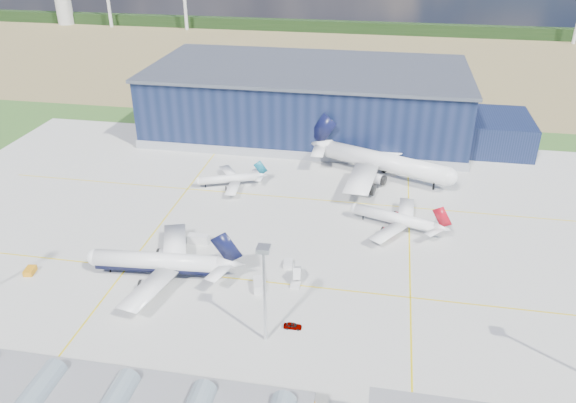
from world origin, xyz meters
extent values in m
plane|color=#325821|center=(0.00, 0.00, 0.00)|extent=(600.00, 600.00, 0.00)
cube|color=#A4A49F|center=(0.00, 10.00, 0.03)|extent=(220.00, 160.00, 0.06)
cube|color=yellow|center=(0.00, -10.00, 0.07)|extent=(180.00, 0.40, 0.02)
cube|color=yellow|center=(0.00, 35.00, 0.07)|extent=(180.00, 0.40, 0.02)
cube|color=yellow|center=(-30.00, 10.00, 0.07)|extent=(0.40, 120.00, 0.02)
cube|color=yellow|center=(40.00, 10.00, 0.07)|extent=(0.40, 120.00, 0.02)
cube|color=olive|center=(0.00, 220.00, 0.00)|extent=(600.00, 220.00, 0.01)
cube|color=black|center=(0.00, 300.00, 4.00)|extent=(600.00, 8.00, 8.00)
cube|color=#101A37|center=(0.00, 95.00, 12.50)|extent=(120.00, 60.00, 25.00)
cube|color=gray|center=(0.00, 95.00, 1.60)|extent=(121.00, 61.00, 3.20)
cube|color=#494F5C|center=(0.00, 95.00, 25.50)|extent=(122.00, 62.00, 1.20)
cube|color=#101A37|center=(72.00, 90.00, 6.00)|extent=(24.00, 30.00, 12.00)
cylinder|color=silver|center=(10.00, -30.00, 11.00)|extent=(0.70, 0.70, 22.00)
cube|color=silver|center=(10.00, -30.00, 22.50)|extent=(2.60, 2.60, 1.00)
cube|color=orange|center=(-52.47, -16.90, 0.73)|extent=(2.71, 3.84, 1.47)
cube|color=silver|center=(-16.00, 4.22, 1.22)|extent=(5.62, 2.51, 2.44)
cube|color=silver|center=(9.77, -2.30, 0.71)|extent=(2.47, 3.45, 1.42)
cube|color=silver|center=(4.53, -13.02, 1.13)|extent=(3.56, 5.38, 2.26)
cube|color=silver|center=(12.98, -8.10, 1.41)|extent=(2.32, 4.59, 2.82)
imported|color=#99999E|center=(14.95, -25.42, 0.67)|extent=(4.02, 1.75, 1.35)
camera|label=1|loc=(30.85, -118.31, 80.18)|focal=35.00mm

